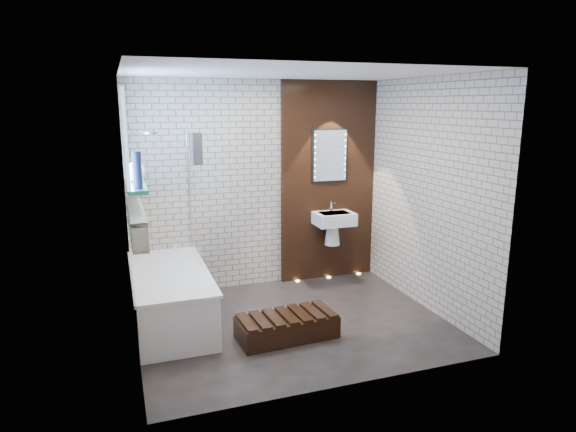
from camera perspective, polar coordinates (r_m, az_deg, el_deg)
name	(u,v)px	position (r m, az deg, el deg)	size (l,w,h in m)	color
ground	(293,323)	(5.52, 0.52, -12.05)	(3.20, 3.20, 0.00)	black
room_shell	(293,205)	(5.12, 0.55, 1.29)	(3.24, 3.20, 2.60)	#B9A992
walnut_panel	(328,182)	(6.63, 4.60, 3.87)	(1.30, 0.06, 2.60)	black
clerestory_window	(127,147)	(5.09, -17.85, 7.46)	(0.18, 1.00, 0.94)	#7FADE0
display_niche	(137,222)	(5.00, -16.80, -0.70)	(0.14, 1.30, 0.26)	#248677
bathtub	(171,297)	(5.57, -13.18, -8.91)	(0.79, 1.74, 0.70)	white
bath_screen	(194,197)	(5.77, -10.64, 2.16)	(0.01, 0.78, 1.40)	white
towel	(196,148)	(5.41, -10.42, 7.58)	(0.10, 0.25, 0.33)	black
shower_head	(150,133)	(5.70, -15.36, 9.11)	(0.18, 0.18, 0.02)	silver
washbasin	(334,223)	(6.55, 5.21, -0.81)	(0.50, 0.36, 0.58)	white
led_mirror	(330,156)	(6.55, 4.79, 6.84)	(0.50, 0.02, 0.70)	black
walnut_step	(287,327)	(5.17, -0.13, -12.51)	(0.99, 0.44, 0.22)	black
niche_bottles	(137,227)	(4.93, -16.73, -1.24)	(0.07, 0.62, 0.16)	#A57119
sill_vases	(136,172)	(5.15, -16.91, 4.81)	(0.19, 0.65, 0.34)	white
floor_uplights	(329,277)	(6.88, 4.65, -6.93)	(0.96, 0.06, 0.01)	#FFD899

